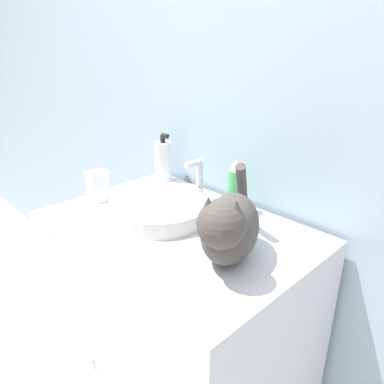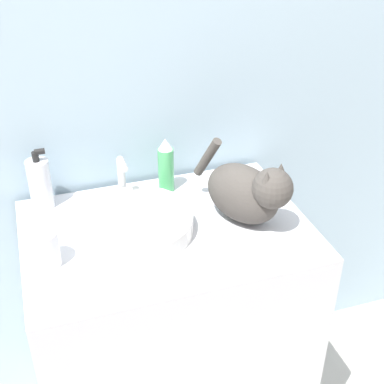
{
  "view_description": "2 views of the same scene",
  "coord_description": "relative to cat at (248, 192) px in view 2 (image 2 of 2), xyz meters",
  "views": [
    {
      "loc": [
        0.77,
        -0.39,
        1.42
      ],
      "look_at": [
        0.09,
        0.26,
        1.03
      ],
      "focal_mm": 35.0,
      "sensor_mm": 36.0,
      "label": 1
    },
    {
      "loc": [
        -0.32,
        -0.93,
        1.79
      ],
      "look_at": [
        0.07,
        0.27,
        1.0
      ],
      "focal_mm": 50.0,
      "sensor_mm": 36.0,
      "label": 2
    }
  ],
  "objects": [
    {
      "name": "cat",
      "position": [
        0.0,
        0.0,
        0.0
      ],
      "size": [
        0.25,
        0.34,
        0.23
      ],
      "rotation": [
        0.0,
        0.0,
        -1.09
      ],
      "color": "#47423D",
      "rests_on": "vanity_cabinet"
    },
    {
      "name": "wall_back",
      "position": [
        -0.24,
        0.36,
        0.27
      ],
      "size": [
        6.0,
        0.05,
        2.5
      ],
      "color": "#9EB7C6",
      "rests_on": "ground_plane"
    },
    {
      "name": "faucet",
      "position": [
        -0.32,
        0.22,
        -0.04
      ],
      "size": [
        0.18,
        0.08,
        0.16
      ],
      "color": "silver",
      "rests_on": "vanity_cabinet"
    },
    {
      "name": "vanity_cabinet",
      "position": [
        -0.24,
        0.03,
        -0.54
      ],
      "size": [
        0.82,
        0.59,
        0.88
      ],
      "color": "silver",
      "rests_on": "ground_plane"
    },
    {
      "name": "spray_bottle",
      "position": [
        -0.18,
        0.24,
        -0.01
      ],
      "size": [
        0.05,
        0.05,
        0.18
      ],
      "color": "#4CB266",
      "rests_on": "vanity_cabinet"
    },
    {
      "name": "sink_basin",
      "position": [
        -0.32,
        0.05,
        -0.07
      ],
      "size": [
        0.33,
        0.33,
        0.05
      ],
      "color": "silver",
      "rests_on": "vanity_cabinet"
    },
    {
      "name": "cup",
      "position": [
        -0.58,
        -0.03,
        -0.05
      ],
      "size": [
        0.08,
        0.08,
        0.1
      ],
      "color": "white",
      "rests_on": "vanity_cabinet"
    },
    {
      "name": "soap_bottle",
      "position": [
        -0.56,
        0.26,
        -0.02
      ],
      "size": [
        0.07,
        0.07,
        0.2
      ],
      "color": "silver",
      "rests_on": "vanity_cabinet"
    }
  ]
}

